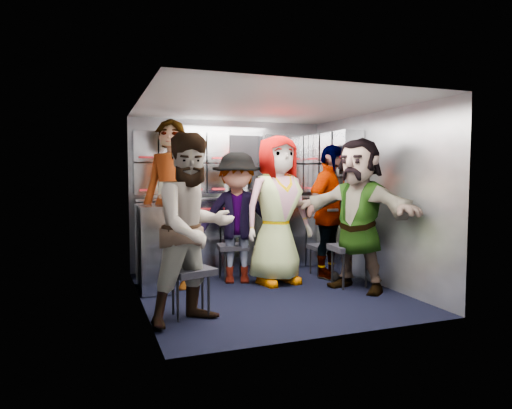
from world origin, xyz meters
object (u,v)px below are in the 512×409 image
object	(u,v)px
jump_seat_mid_left	(233,248)
attendant_standing	(172,204)
attendant_arc_d	(330,212)
jump_seat_near_left	(190,274)
attendant_arc_b	(237,218)
attendant_arc_a	(194,229)
attendant_arc_c	(277,210)
jump_seat_mid_right	(323,248)
attendant_arc_e	(358,214)
jump_seat_center	(271,251)
jump_seat_near_right	(349,250)

from	to	relation	value
jump_seat_mid_left	attendant_standing	distance (m)	1.01
attendant_standing	attendant_arc_d	bearing A→B (deg)	30.07
jump_seat_near_left	attendant_arc_b	size ratio (longest dim) A/B	0.30
attendant_arc_a	attendant_arc_c	size ratio (longest dim) A/B	0.95
jump_seat_mid_right	attendant_arc_a	distance (m)	2.48
attendant_arc_a	attendant_arc_e	xyz separation A→B (m)	(2.03, 0.50, 0.02)
attendant_arc_e	attendant_arc_b	bearing A→B (deg)	-151.44
jump_seat_mid_right	attendant_arc_b	xyz separation A→B (m)	(-1.20, -0.00, 0.45)
attendant_arc_b	attendant_arc_e	distance (m)	1.46
jump_seat_near_left	attendant_arc_d	world-z (taller)	attendant_arc_d
attendant_arc_c	attendant_arc_d	xyz separation A→B (m)	(0.75, 0.03, -0.05)
attendant_standing	jump_seat_center	bearing A→B (deg)	33.18
jump_seat_mid_left	attendant_arc_b	world-z (taller)	attendant_arc_b
jump_seat_center	attendant_arc_c	distance (m)	0.56
jump_seat_center	attendant_standing	bearing A→B (deg)	177.02
jump_seat_mid_right	jump_seat_near_right	world-z (taller)	jump_seat_near_right
jump_seat_mid_right	attendant_arc_c	bearing A→B (deg)	-164.28
jump_seat_near_right	attendant_arc_d	world-z (taller)	attendant_arc_d
jump_seat_center	attendant_arc_a	distance (m)	1.89
jump_seat_mid_right	jump_seat_near_right	xyz separation A→B (m)	(0.00, -0.65, 0.08)
attendant_arc_d	jump_seat_mid_left	bearing A→B (deg)	132.17
attendant_standing	attendant_arc_c	bearing A→B (deg)	25.03
jump_seat_near_left	jump_seat_center	world-z (taller)	jump_seat_near_left
attendant_standing	attendant_arc_e	size ratio (longest dim) A/B	1.13
jump_seat_mid_right	attendant_arc_e	bearing A→B (deg)	-89.88
attendant_standing	jump_seat_near_right	bearing A→B (deg)	17.21
attendant_standing	attendant_arc_b	size ratio (longest dim) A/B	1.24
attendant_arc_c	attendant_arc_e	bearing A→B (deg)	-47.94
jump_seat_near_right	jump_seat_near_left	bearing A→B (deg)	-166.25
attendant_arc_c	attendant_arc_d	distance (m)	0.75
jump_seat_mid_left	jump_seat_near_left	bearing A→B (deg)	-122.08
jump_seat_center	attendant_standing	distance (m)	1.39
jump_seat_center	attendant_arc_e	world-z (taller)	attendant_arc_e
jump_seat_near_left	jump_seat_center	distance (m)	1.70
attendant_standing	attendant_arc_e	xyz separation A→B (m)	(2.00, -0.87, -0.11)
jump_seat_near_right	attendant_arc_a	xyz separation A→B (m)	(-2.03, -0.68, 0.42)
attendant_arc_a	attendant_arc_b	world-z (taller)	attendant_arc_a
jump_seat_near_right	jump_seat_mid_left	bearing A→B (deg)	145.48
attendant_arc_a	attendant_arc_c	xyz separation A→B (m)	(1.28, 1.12, 0.05)
jump_seat_mid_left	attendant_arc_b	xyz separation A→B (m)	(0.00, -0.18, 0.41)
jump_seat_near_left	jump_seat_near_right	size ratio (longest dim) A/B	0.98
jump_seat_near_left	attendant_standing	size ratio (longest dim) A/B	0.24
jump_seat_mid_left	attendant_arc_a	bearing A→B (deg)	-118.89
jump_seat_near_right	attendant_standing	bearing A→B (deg)	161.05
jump_seat_center	attendant_standing	xyz separation A→B (m)	(-1.24, 0.06, 0.63)
jump_seat_center	attendant_arc_e	bearing A→B (deg)	-46.75
attendant_arc_e	jump_seat_near_right	bearing A→B (deg)	153.08
jump_seat_near_left	attendant_arc_d	bearing A→B (deg)	25.52
jump_seat_center	attendant_arc_a	bearing A→B (deg)	-134.60
attendant_arc_d	attendant_arc_e	xyz separation A→B (m)	(0.00, -0.65, 0.02)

